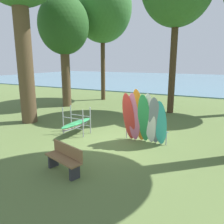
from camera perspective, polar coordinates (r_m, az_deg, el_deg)
ground_plane at (r=9.41m, az=1.06°, el=-7.81°), size 80.00×80.00×0.00m
lake_water at (r=40.07m, az=21.43°, el=7.42°), size 80.00×36.00×0.10m
tree_mid_behind at (r=19.77m, az=-2.44°, el=24.84°), size 4.70×4.70×10.13m
tree_far_left_back at (r=17.00m, az=-12.19°, el=20.42°), size 3.51×3.51×7.76m
leaning_board_pile at (r=9.13m, az=8.05°, el=-1.75°), size 1.92×0.76×2.28m
board_storage_rack at (r=10.56m, az=-8.96°, el=-2.94°), size 1.15×2.12×1.25m
park_bench at (r=7.08m, az=-11.95°, el=-11.39°), size 1.46×0.80×0.85m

